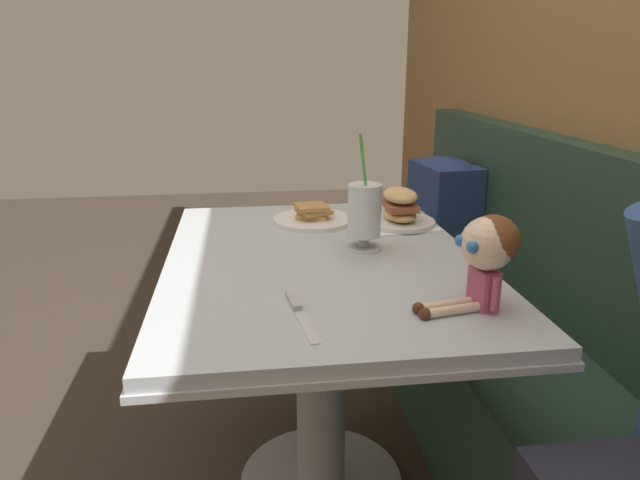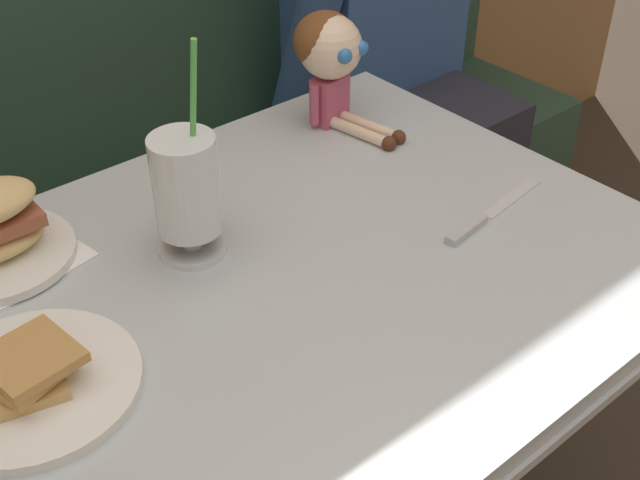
% 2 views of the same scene
% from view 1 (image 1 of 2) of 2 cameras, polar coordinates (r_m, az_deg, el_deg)
% --- Properties ---
extents(booth_bench, '(2.60, 0.48, 1.00)m').
position_cam_1_polar(booth_bench, '(1.86, 20.23, -12.80)').
color(booth_bench, '#233D2D').
rests_on(booth_bench, ground).
extents(diner_table, '(1.11, 0.81, 0.74)m').
position_cam_1_polar(diner_table, '(1.57, 0.12, -8.42)').
color(diner_table, '#B2BCC1').
rests_on(diner_table, ground).
extents(toast_plate, '(0.25, 0.25, 0.06)m').
position_cam_1_polar(toast_plate, '(1.80, -0.73, 2.27)').
color(toast_plate, white).
rests_on(toast_plate, diner_table).
extents(milkshake_glass, '(0.10, 0.10, 0.32)m').
position_cam_1_polar(milkshake_glass, '(1.52, 4.45, 2.59)').
color(milkshake_glass, silver).
rests_on(milkshake_glass, diner_table).
extents(sandwich_plate, '(0.23, 0.23, 0.12)m').
position_cam_1_polar(sandwich_plate, '(1.78, 7.96, 2.94)').
color(sandwich_plate, white).
rests_on(sandwich_plate, diner_table).
extents(butter_knife, '(0.24, 0.05, 0.01)m').
position_cam_1_polar(butter_knife, '(1.19, -2.32, -6.72)').
color(butter_knife, silver).
rests_on(butter_knife, diner_table).
extents(seated_doll, '(0.13, 0.23, 0.20)m').
position_cam_1_polar(seated_doll, '(1.20, 16.34, -0.84)').
color(seated_doll, '#B74C6B').
rests_on(seated_doll, diner_table).
extents(backpack, '(0.32, 0.27, 0.41)m').
position_cam_1_polar(backpack, '(2.39, 12.04, 3.39)').
color(backpack, navy).
rests_on(backpack, booth_bench).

